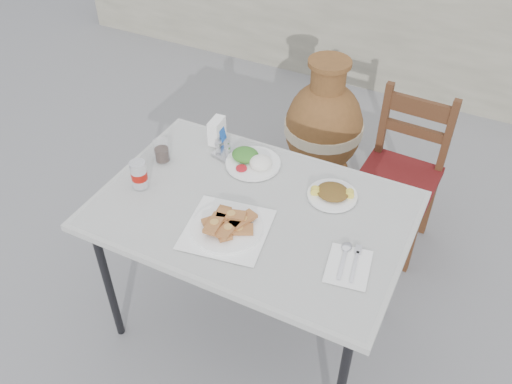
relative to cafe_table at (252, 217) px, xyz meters
The scene contains 13 objects.
ground 0.71m from the cafe_table, ahead, with size 80.00×80.00×0.00m, color slate.
cafe_table is the anchor object (origin of this frame).
pide_plate 0.18m from the cafe_table, 100.71° to the right, with size 0.36×0.36×0.06m.
salad_rice_plate 0.29m from the cafe_table, 117.22° to the left, with size 0.24×0.24×0.06m.
salad_chopped_plate 0.34m from the cafe_table, 38.39° to the left, with size 0.20×0.20×0.04m.
soda_can 0.50m from the cafe_table, 168.98° to the right, with size 0.07×0.07×0.12m.
cola_glass 0.51m from the cafe_table, 169.01° to the left, with size 0.07×0.07×0.10m.
napkin_holder 0.49m from the cafe_table, 136.99° to the left, with size 0.07×0.10×0.12m.
condiment_caddy 0.37m from the cafe_table, 137.09° to the left, with size 0.12×0.10×0.07m.
cutlery_napkin 0.46m from the cafe_table, 13.82° to the right, with size 0.18×0.22×0.01m.
chair 1.00m from the cafe_table, 64.69° to the left, with size 0.40×0.40×0.87m.
terracotta_urn 1.23m from the cafe_table, 96.29° to the left, with size 0.47×0.47×0.82m.
back_wall 2.52m from the cafe_table, 87.98° to the left, with size 6.00×0.25×1.20m, color #A59F89.
Camera 1 is at (0.65, -1.43, 2.21)m, focal length 38.00 mm.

